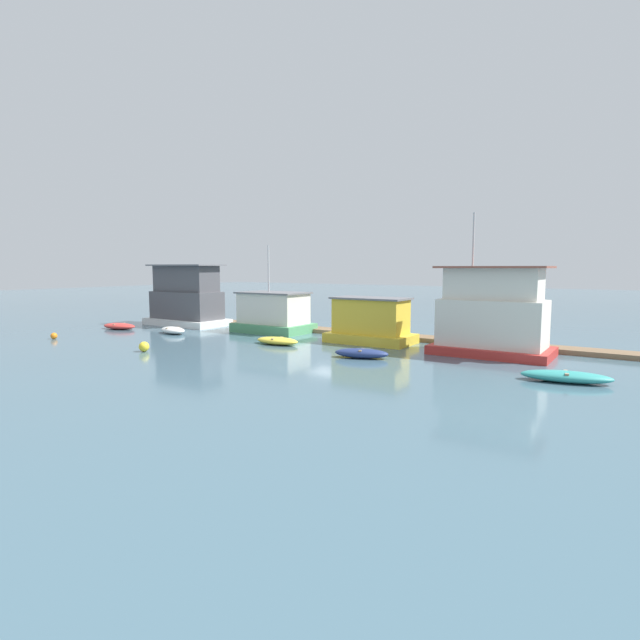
{
  "coord_description": "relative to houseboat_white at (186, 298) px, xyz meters",
  "views": [
    {
      "loc": [
        19.14,
        -30.05,
        5.09
      ],
      "look_at": [
        0.0,
        -1.0,
        1.4
      ],
      "focal_mm": 28.0,
      "sensor_mm": 36.0,
      "label": 1
    }
  ],
  "objects": [
    {
      "name": "ground_plane",
      "position": [
        14.8,
        -0.07,
        -2.38
      ],
      "size": [
        200.0,
        200.0,
        0.0
      ],
      "primitive_type": "plane",
      "color": "#426070"
    },
    {
      "name": "dock_walkway",
      "position": [
        14.8,
        2.54,
        -2.23
      ],
      "size": [
        42.4,
        1.78,
        0.3
      ],
      "primitive_type": "cube",
      "color": "brown",
      "rests_on": "ground_plane"
    },
    {
      "name": "houseboat_white",
      "position": [
        0.0,
        0.0,
        0.0
      ],
      "size": [
        7.38,
        3.87,
        5.33
      ],
      "color": "white",
      "rests_on": "ground_plane"
    },
    {
      "name": "houseboat_green",
      "position": [
        9.4,
        0.45,
        -0.91
      ],
      "size": [
        5.87,
        3.83,
        6.78
      ],
      "color": "#4C9360",
      "rests_on": "ground_plane"
    },
    {
      "name": "houseboat_yellow",
      "position": [
        18.43,
        -0.37,
        -0.98
      ],
      "size": [
        5.72,
        3.23,
        3.08
      ],
      "color": "gold",
      "rests_on": "ground_plane"
    },
    {
      "name": "houseboat_red",
      "position": [
        26.47,
        -0.63,
        -0.07
      ],
      "size": [
        6.66,
        3.88,
        8.26
      ],
      "color": "red",
      "rests_on": "ground_plane"
    },
    {
      "name": "dinghy_red",
      "position": [
        -2.39,
        -5.13,
        -2.13
      ],
      "size": [
        3.33,
        1.91,
        0.5
      ],
      "color": "red",
      "rests_on": "ground_plane"
    },
    {
      "name": "dinghy_white",
      "position": [
        3.54,
        -4.59,
        -2.11
      ],
      "size": [
        2.88,
        1.8,
        0.53
      ],
      "color": "white",
      "rests_on": "ground_plane"
    },
    {
      "name": "dinghy_yellow",
      "position": [
        13.61,
        -4.41,
        -2.13
      ],
      "size": [
        3.2,
        1.52,
        0.49
      ],
      "color": "yellow",
      "rests_on": "ground_plane"
    },
    {
      "name": "dinghy_navy",
      "position": [
        20.68,
        -5.74,
        -2.1
      ],
      "size": [
        3.24,
        1.94,
        0.55
      ],
      "color": "navy",
      "rests_on": "ground_plane"
    },
    {
      "name": "dinghy_teal",
      "position": [
        31.11,
        -5.95,
        -2.12
      ],
      "size": [
        3.94,
        1.92,
        0.51
      ],
      "color": "teal",
      "rests_on": "ground_plane"
    },
    {
      "name": "buoy_yellow",
      "position": [
        8.64,
        -11.09,
        -2.07
      ],
      "size": [
        0.61,
        0.61,
        0.61
      ],
      "primitive_type": "sphere",
      "color": "yellow",
      "rests_on": "ground_plane"
    },
    {
      "name": "buoy_orange",
      "position": [
        -1.21,
        -11.21,
        -2.15
      ],
      "size": [
        0.45,
        0.45,
        0.45
      ],
      "primitive_type": "sphere",
      "color": "orange",
      "rests_on": "ground_plane"
    }
  ]
}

